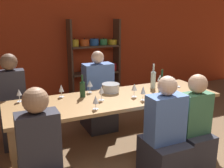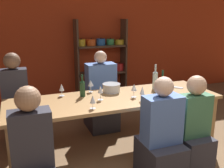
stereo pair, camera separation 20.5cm
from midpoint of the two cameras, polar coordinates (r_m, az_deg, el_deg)
The scene contains 23 objects.
wall_back_red at distance 5.42m, azimuth -10.26°, elevation 10.47°, with size 8.80×0.06×2.70m.
shelf_unit at distance 5.45m, azimuth -4.82°, elevation 3.65°, with size 1.05×0.30×1.66m.
dining_table at distance 3.31m, azimuth -1.06°, elevation -4.31°, with size 2.66×0.84×0.74m.
mixing_bowl at distance 3.50m, azimuth -1.98°, elevation -0.79°, with size 0.24×0.24×0.12m.
wine_bottle_green at distance 3.70m, azimuth 7.39°, elevation 1.17°, with size 0.07×0.07×0.35m.
wine_bottle_dark at distance 3.41m, azimuth 9.04°, elevation -0.19°, with size 0.07×0.07×0.33m.
wine_bottle_amber at distance 3.31m, azimuth -8.21°, elevation -0.92°, with size 0.07×0.07×0.28m.
wine_glass_red_a at distance 2.97m, azimuth -18.74°, elevation -3.30°, with size 0.06×0.06×0.18m.
wine_glass_empty_a at distance 3.28m, azimuth 3.10°, elevation -0.74°, with size 0.07×0.07×0.17m.
wine_glass_empty_b at distance 2.87m, azimuth -5.65°, elevation -3.49°, with size 0.07×0.07×0.15m.
wine_glass_white_a at distance 3.16m, azimuth -4.20°, elevation -1.39°, with size 0.07×0.07×0.18m.
wine_glass_red_b at distance 3.33m, azimuth -21.28°, elevation -1.83°, with size 0.07×0.07×0.16m.
wine_glass_white_b at distance 3.82m, azimuth 8.89°, elevation 1.28°, with size 0.08×0.08×0.17m.
wine_glass_white_c at distance 3.81m, azimuth 16.55°, elevation 0.83°, with size 0.08×0.08×0.17m.
wine_glass_white_d at distance 3.58m, azimuth 9.99°, elevation 0.46°, with size 0.08×0.08×0.17m.
wine_glass_red_c at distance 3.48m, azimuth -6.52°, elevation 0.04°, with size 0.08×0.08×0.17m.
wine_glass_white_e at distance 3.36m, azimuth -12.72°, elevation -1.00°, with size 0.07×0.07×0.16m.
wine_glass_empty_c at distance 3.16m, azimuth 4.96°, elevation -1.37°, with size 0.06×0.06×0.18m.
cell_phone at distance 3.85m, azimuth 12.06°, elevation -0.52°, with size 0.15×0.16×0.01m.
person_far_a at distance 4.10m, azimuth -4.44°, elevation -3.75°, with size 0.44×0.55×1.23m.
person_near_b at distance 2.91m, azimuth 9.29°, elevation -12.54°, with size 0.40×0.50×1.16m.
person_far_b at distance 3.83m, azimuth -22.06°, elevation -5.54°, with size 0.35×0.44×1.27m.
person_near_c at distance 3.18m, azimuth 15.53°, elevation -10.39°, with size 0.35×0.43×1.13m.
Camera 1 is at (-1.44, -1.36, 1.76)m, focal length 42.00 mm.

